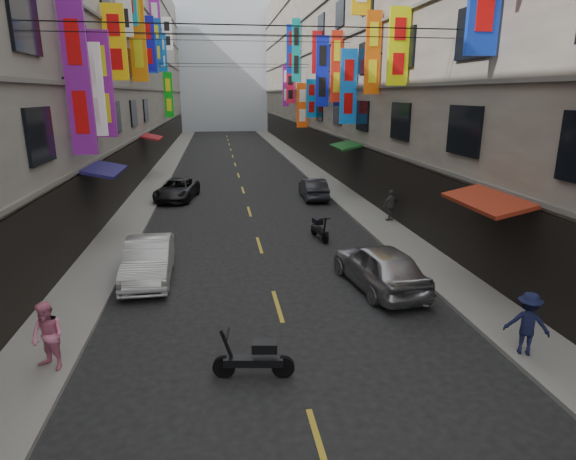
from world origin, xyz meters
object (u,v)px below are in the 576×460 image
object	(u,v)px
car_left_mid	(148,260)
pedestrian_lfar	(48,336)
scooter_crossing	(255,359)
pedestrian_rfar	(391,205)
car_right_far	(313,189)
scooter_far_right	(319,229)
car_left_far	(177,190)
pedestrian_rnear	(528,323)
car_right_mid	(380,266)

from	to	relation	value
car_left_mid	pedestrian_lfar	size ratio (longest dim) A/B	2.65
scooter_crossing	pedestrian_rfar	size ratio (longest dim) A/B	1.18
car_left_mid	pedestrian_lfar	bearing A→B (deg)	-105.99
car_left_mid	car_right_far	world-z (taller)	car_left_mid
car_right_far	pedestrian_lfar	xyz separation A→B (m)	(-9.43, -17.45, 0.30)
pedestrian_lfar	pedestrian_rfar	distance (m)	16.57
scooter_crossing	scooter_far_right	xyz separation A→B (m)	(3.58, 10.07, 0.00)
scooter_crossing	car_right_far	distance (m)	18.92
car_left_far	pedestrian_rnear	bearing A→B (deg)	-54.37
scooter_far_right	pedestrian_rfar	size ratio (longest dim) A/B	1.18
scooter_crossing	car_right_far	world-z (taller)	car_right_far
scooter_crossing	car_right_far	bearing A→B (deg)	-6.70
scooter_crossing	car_left_mid	bearing A→B (deg)	34.16
pedestrian_lfar	car_left_far	bearing A→B (deg)	117.94
scooter_crossing	car_left_far	world-z (taller)	car_left_far
pedestrian_rnear	pedestrian_rfar	xyz separation A→B (m)	(1.20, 12.32, -0.00)
scooter_far_right	car_right_far	xyz separation A→B (m)	(1.37, 8.19, 0.17)
car_right_mid	car_right_far	distance (m)	13.77
car_left_far	car_right_far	bearing A→B (deg)	2.87
car_left_mid	car_left_far	bearing A→B (deg)	88.49
pedestrian_rnear	car_right_mid	bearing A→B (deg)	-35.95
car_right_mid	pedestrian_rnear	size ratio (longest dim) A/B	2.82
pedestrian_lfar	car_right_far	bearing A→B (deg)	93.99
car_right_mid	car_right_far	bearing A→B (deg)	-100.28
car_left_far	scooter_far_right	bearing A→B (deg)	-44.38
scooter_far_right	car_left_far	distance (m)	11.30
car_left_mid	pedestrian_lfar	xyz separation A→B (m)	(-1.43, -5.52, 0.22)
car_right_mid	pedestrian_rnear	xyz separation A→B (m)	(2.00, -4.61, 0.15)
scooter_crossing	car_right_mid	distance (m)	6.27
scooter_far_right	car_left_far	size ratio (longest dim) A/B	0.41
scooter_crossing	scooter_far_right	bearing A→B (deg)	-11.10
car_left_far	pedestrian_lfar	world-z (taller)	pedestrian_lfar
car_left_mid	pedestrian_rfar	size ratio (longest dim) A/B	2.74
scooter_crossing	pedestrian_lfar	xyz separation A→B (m)	(-4.47, 0.81, 0.47)
pedestrian_rfar	car_left_mid	bearing A→B (deg)	10.08
car_left_mid	car_right_mid	size ratio (longest dim) A/B	0.97
scooter_crossing	pedestrian_lfar	size ratio (longest dim) A/B	1.14
car_left_far	pedestrian_rfar	size ratio (longest dim) A/B	2.85
pedestrian_lfar	pedestrian_rfar	xyz separation A→B (m)	(12.03, 11.40, -0.03)
scooter_crossing	pedestrian_rnear	distance (m)	6.37
car_right_mid	car_right_far	size ratio (longest dim) A/B	1.16
scooter_crossing	scooter_far_right	world-z (taller)	same
car_right_mid	pedestrian_rfar	size ratio (longest dim) A/B	2.83
car_left_far	pedestrian_lfar	xyz separation A→B (m)	(-1.43, -18.41, 0.31)
car_left_far	car_right_far	size ratio (longest dim) A/B	1.16
car_left_mid	pedestrian_lfar	distance (m)	5.71
pedestrian_lfar	car_left_mid	bearing A→B (deg)	107.89
pedestrian_lfar	scooter_crossing	bearing A→B (deg)	22.12
scooter_crossing	car_left_mid	size ratio (longest dim) A/B	0.43
scooter_crossing	pedestrian_lfar	world-z (taller)	pedestrian_lfar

